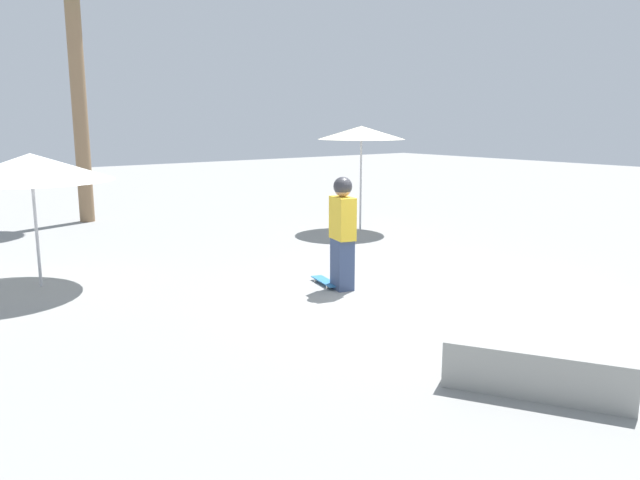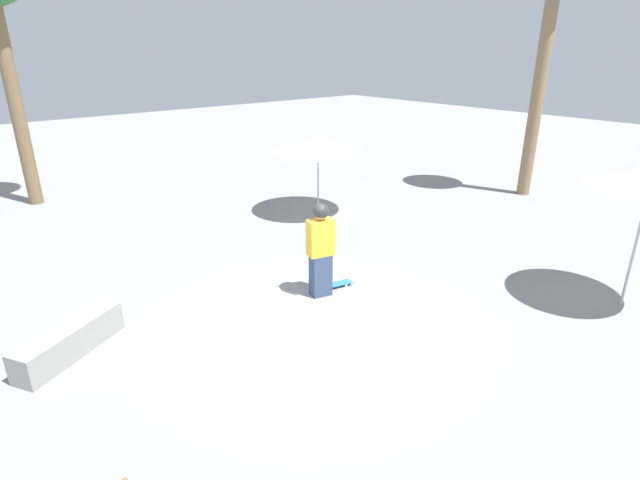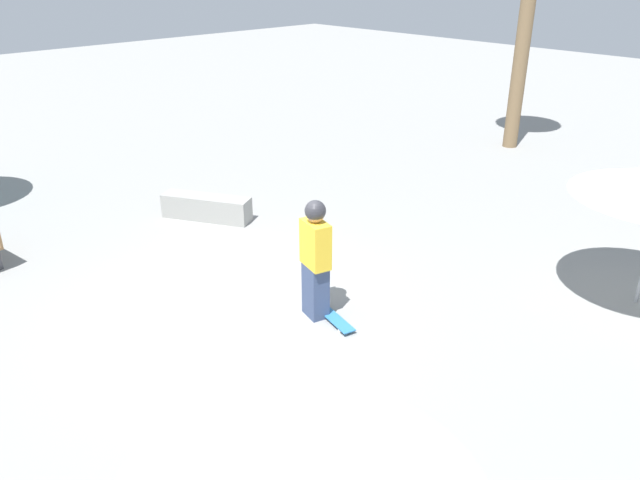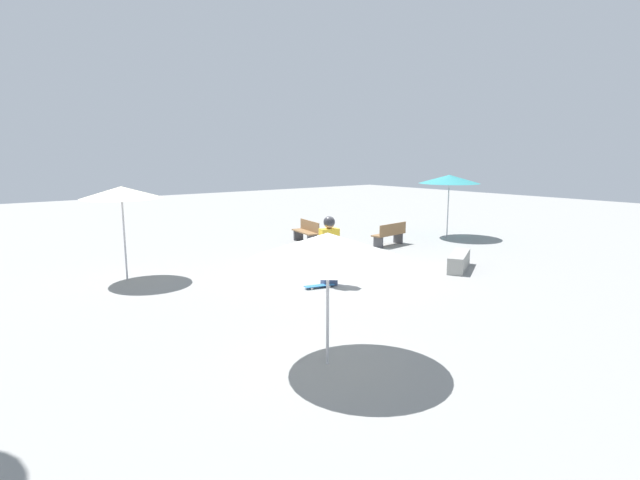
% 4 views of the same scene
% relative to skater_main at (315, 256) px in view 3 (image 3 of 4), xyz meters
% --- Properties ---
extents(ground_plane, '(60.00, 60.00, 0.00)m').
position_rel_skater_main_xyz_m(ground_plane, '(0.95, 0.69, -0.99)').
color(ground_plane, gray).
extents(skater_main, '(0.54, 0.39, 1.84)m').
position_rel_skater_main_xyz_m(skater_main, '(0.00, 0.00, 0.00)').
color(skater_main, '#38476B').
rests_on(skater_main, ground_plane).
extents(skateboard, '(0.82, 0.38, 0.07)m').
position_rel_skater_main_xyz_m(skateboard, '(-0.37, -0.05, -0.93)').
color(skateboard, teal).
rests_on(skateboard, ground_plane).
extents(concrete_ledge, '(1.82, 1.29, 0.49)m').
position_rel_skater_main_xyz_m(concrete_ledge, '(4.25, -0.98, -0.75)').
color(concrete_ledge, gray).
rests_on(concrete_ledge, ground_plane).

